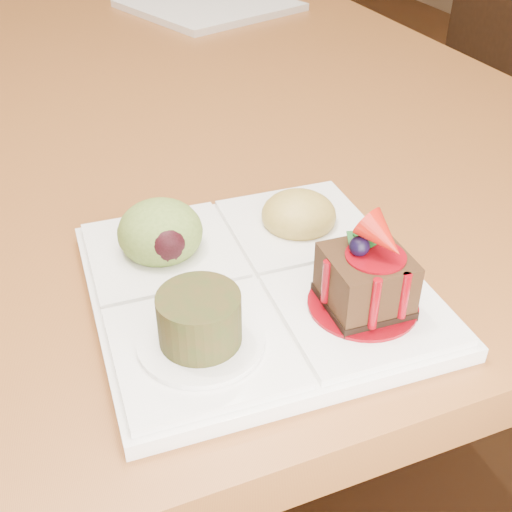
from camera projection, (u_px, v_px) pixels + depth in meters
name	position (u px, v px, depth m)	size (l,w,h in m)	color
ground	(134.00, 361.00, 1.48)	(6.00, 6.00, 0.00)	brown
dining_table	(90.00, 70.00, 1.09)	(1.00, 1.80, 0.75)	brown
chair_right	(456.00, 54.00, 1.42)	(0.55, 0.55, 1.06)	black
sampler_plate	(252.00, 272.00, 0.47)	(0.25, 0.25, 0.09)	white
second_plate	(209.00, 5.00, 1.16)	(0.25, 0.25, 0.01)	white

